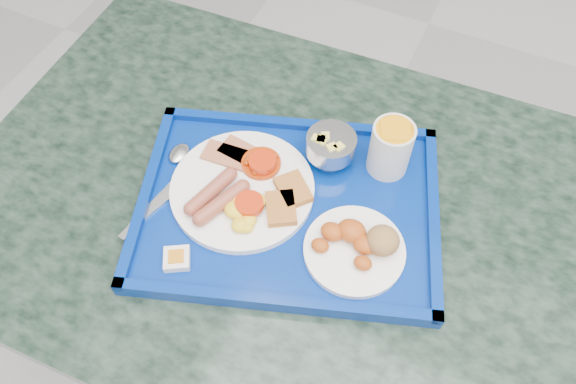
{
  "coord_description": "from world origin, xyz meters",
  "views": [
    {
      "loc": [
        -0.4,
        0.07,
        1.53
      ],
      "look_at": [
        -0.61,
        0.52,
        0.79
      ],
      "focal_mm": 35.0,
      "sensor_mm": 36.0,
      "label": 1
    }
  ],
  "objects_px": {
    "tray": "(288,207)",
    "juice_cup": "(391,147)",
    "bread_plate": "(358,245)",
    "table": "(295,256)",
    "main_plate": "(244,190)",
    "fruit_bowl": "(331,145)"
  },
  "relations": [
    {
      "from": "tray",
      "to": "fruit_bowl",
      "type": "height_order",
      "value": "fruit_bowl"
    },
    {
      "from": "bread_plate",
      "to": "fruit_bowl",
      "type": "xyz_separation_m",
      "value": [
        -0.11,
        0.15,
        0.02
      ]
    },
    {
      "from": "table",
      "to": "tray",
      "type": "xyz_separation_m",
      "value": [
        -0.01,
        -0.02,
        0.2
      ]
    },
    {
      "from": "table",
      "to": "tray",
      "type": "distance_m",
      "value": 0.2
    },
    {
      "from": "main_plate",
      "to": "juice_cup",
      "type": "distance_m",
      "value": 0.25
    },
    {
      "from": "main_plate",
      "to": "fruit_bowl",
      "type": "xyz_separation_m",
      "value": [
        0.1,
        0.13,
        0.03
      ]
    },
    {
      "from": "tray",
      "to": "main_plate",
      "type": "xyz_separation_m",
      "value": [
        -0.08,
        -0.01,
        0.02
      ]
    },
    {
      "from": "main_plate",
      "to": "table",
      "type": "bearing_deg",
      "value": 17.6
    },
    {
      "from": "table",
      "to": "main_plate",
      "type": "relative_size",
      "value": 4.95
    },
    {
      "from": "table",
      "to": "bread_plate",
      "type": "relative_size",
      "value": 7.5
    },
    {
      "from": "main_plate",
      "to": "fruit_bowl",
      "type": "relative_size",
      "value": 2.83
    },
    {
      "from": "bread_plate",
      "to": "table",
      "type": "bearing_deg",
      "value": 160.26
    },
    {
      "from": "bread_plate",
      "to": "fruit_bowl",
      "type": "relative_size",
      "value": 1.87
    },
    {
      "from": "tray",
      "to": "fruit_bowl",
      "type": "relative_size",
      "value": 6.82
    },
    {
      "from": "tray",
      "to": "juice_cup",
      "type": "bearing_deg",
      "value": 50.73
    },
    {
      "from": "bread_plate",
      "to": "fruit_bowl",
      "type": "bearing_deg",
      "value": 126.88
    },
    {
      "from": "main_plate",
      "to": "bread_plate",
      "type": "bearing_deg",
      "value": -5.01
    },
    {
      "from": "juice_cup",
      "to": "fruit_bowl",
      "type": "bearing_deg",
      "value": -163.29
    },
    {
      "from": "table",
      "to": "main_plate",
      "type": "bearing_deg",
      "value": -162.4
    },
    {
      "from": "table",
      "to": "bread_plate",
      "type": "xyz_separation_m",
      "value": [
        0.13,
        -0.05,
        0.22
      ]
    },
    {
      "from": "tray",
      "to": "bread_plate",
      "type": "relative_size",
      "value": 3.65
    },
    {
      "from": "fruit_bowl",
      "to": "bread_plate",
      "type": "bearing_deg",
      "value": -53.12
    }
  ]
}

